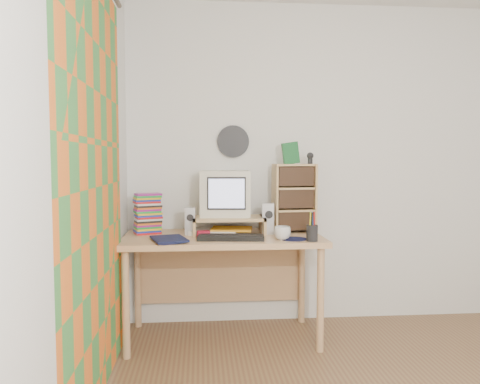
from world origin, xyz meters
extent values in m
plane|color=silver|center=(0.00, 1.75, 1.25)|extent=(3.50, 0.00, 3.50)
plane|color=silver|center=(-1.75, 0.00, 1.25)|extent=(0.00, 3.50, 3.50)
plane|color=orange|center=(-1.71, 0.48, 1.15)|extent=(0.00, 2.20, 2.20)
cylinder|color=black|center=(-0.93, 1.73, 1.43)|extent=(0.25, 0.02, 0.25)
cube|color=tan|center=(-1.03, 1.38, 0.73)|extent=(1.40, 0.70, 0.04)
cube|color=tan|center=(-1.03, 1.71, 0.38)|extent=(1.33, 0.02, 0.41)
cylinder|color=tan|center=(-1.67, 1.09, 0.35)|extent=(0.05, 0.05, 0.71)
cylinder|color=tan|center=(-0.39, 1.09, 0.35)|extent=(0.05, 0.05, 0.71)
cylinder|color=tan|center=(-1.67, 1.67, 0.35)|extent=(0.05, 0.05, 0.71)
cylinder|color=tan|center=(-0.39, 1.67, 0.35)|extent=(0.05, 0.05, 0.71)
cube|color=tan|center=(-1.23, 1.48, 0.81)|extent=(0.02, 0.30, 0.12)
cube|color=tan|center=(-0.73, 1.48, 0.81)|extent=(0.02, 0.30, 0.12)
cube|color=tan|center=(-0.98, 1.48, 0.86)|extent=(0.52, 0.30, 0.02)
cube|color=beige|center=(-1.00, 1.53, 1.04)|extent=(0.38, 0.38, 0.34)
cube|color=#B1B1B6|center=(-1.26, 1.44, 0.85)|extent=(0.08, 0.08, 0.20)
cube|color=#B1B1B6|center=(-0.70, 1.43, 0.86)|extent=(0.09, 0.09, 0.22)
cube|color=black|center=(-0.98, 1.20, 0.76)|extent=(0.46, 0.19, 0.03)
cube|color=tan|center=(-0.49, 1.51, 1.00)|extent=(0.32, 0.19, 0.51)
imported|color=silver|center=(-0.64, 1.17, 0.80)|extent=(0.15, 0.15, 0.09)
imported|color=#0E1233|center=(-1.49, 1.15, 0.78)|extent=(0.30, 0.25, 0.05)
cylinder|color=black|center=(-0.56, 1.18, 0.75)|extent=(0.21, 0.21, 0.00)
cube|color=#B6132E|center=(-1.17, 1.32, 0.77)|extent=(0.09, 0.07, 0.04)
cube|color=#1B602E|center=(-0.52, 1.50, 1.34)|extent=(0.13, 0.06, 0.16)
camera|label=1|loc=(-1.19, -1.92, 1.29)|focal=35.00mm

